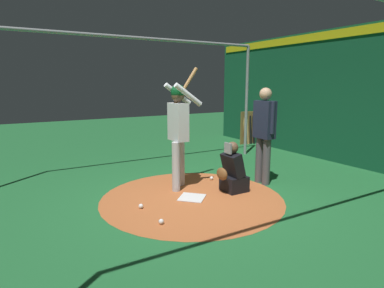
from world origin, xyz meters
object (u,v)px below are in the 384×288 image
(batter, at_px, (179,125))
(catcher, at_px, (233,172))
(home_plate, at_px, (192,197))
(bat_rack, at_px, (251,128))
(umpire, at_px, (264,130))
(baseball_2, at_px, (161,221))
(baseball_1, at_px, (141,206))
(baseball_0, at_px, (212,178))

(batter, relative_size, catcher, 2.43)
(home_plate, height_order, bat_rack, bat_rack)
(umpire, height_order, baseball_2, umpire)
(baseball_1, bearing_deg, umpire, -179.20)
(home_plate, bearing_deg, baseball_2, 37.22)
(home_plate, xyz_separation_m, baseball_1, (0.93, -0.00, 0.03))
(bat_rack, bearing_deg, home_plate, 38.99)
(catcher, distance_m, bat_rack, 4.86)
(catcher, height_order, baseball_0, catcher)
(umpire, bearing_deg, baseball_1, 0.80)
(baseball_0, height_order, baseball_1, same)
(home_plate, height_order, baseball_2, baseball_2)
(catcher, height_order, baseball_2, catcher)
(baseball_0, bearing_deg, home_plate, 38.74)
(baseball_0, bearing_deg, baseball_1, 21.10)
(bat_rack, bearing_deg, batter, 34.06)
(bat_rack, height_order, baseball_1, bat_rack)
(catcher, bearing_deg, batter, -42.50)
(bat_rack, xyz_separation_m, baseball_2, (5.11, 4.09, -0.45))
(baseball_1, distance_m, baseball_2, 0.68)
(umpire, xyz_separation_m, baseball_1, (2.56, 0.04, -1.02))
(umpire, distance_m, baseball_1, 2.76)
(umpire, height_order, baseball_0, umpire)
(batter, distance_m, bat_rack, 5.04)
(batter, height_order, baseball_1, batter)
(catcher, relative_size, bat_rack, 0.88)
(catcher, distance_m, umpire, 1.08)
(batter, xyz_separation_m, bat_rack, (-4.14, -2.80, -0.70))
(baseball_2, bearing_deg, baseball_0, -142.03)
(home_plate, height_order, catcher, catcher)
(batter, xyz_separation_m, umpire, (-1.55, 0.58, -0.13))
(baseball_2, bearing_deg, home_plate, -142.78)
(catcher, xyz_separation_m, bat_rack, (-3.40, -3.47, 0.13))
(home_plate, xyz_separation_m, baseball_2, (0.90, 0.68, 0.03))
(baseball_0, bearing_deg, baseball_2, 37.97)
(baseball_0, bearing_deg, bat_rack, -140.94)
(baseball_0, height_order, baseball_2, same)
(baseball_0, distance_m, baseball_2, 2.24)
(home_plate, xyz_separation_m, baseball_0, (-0.87, -0.70, 0.03))
(baseball_1, bearing_deg, home_plate, 179.90)
(batter, relative_size, baseball_1, 30.27)
(batter, relative_size, bat_rack, 2.13)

